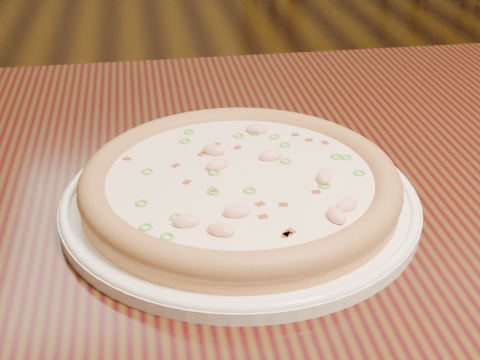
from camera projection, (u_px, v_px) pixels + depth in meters
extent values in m
plane|color=black|center=(198.00, 317.00, 1.64)|extent=(9.00, 9.00, 0.00)
cube|color=black|center=(341.00, 189.00, 0.73)|extent=(1.20, 0.80, 0.04)
cylinder|color=white|center=(240.00, 201.00, 0.66)|extent=(0.35, 0.35, 0.01)
torus|color=white|center=(240.00, 196.00, 0.65)|extent=(0.35, 0.35, 0.01)
cylinder|color=#C8854A|center=(240.00, 188.00, 0.65)|extent=(0.31, 0.31, 0.02)
torus|color=#AA8041|center=(240.00, 180.00, 0.65)|extent=(0.31, 0.31, 0.03)
cylinder|color=#F2DBC8|center=(240.00, 178.00, 0.64)|extent=(0.26, 0.26, 0.00)
ellipsoid|color=#F2B29E|center=(214.00, 150.00, 0.68)|extent=(0.03, 0.02, 0.01)
ellipsoid|color=#F2B29E|center=(221.00, 230.00, 0.56)|extent=(0.03, 0.02, 0.01)
ellipsoid|color=#F2B29E|center=(324.00, 177.00, 0.63)|extent=(0.02, 0.03, 0.01)
ellipsoid|color=#F2B29E|center=(187.00, 221.00, 0.57)|extent=(0.02, 0.01, 0.01)
ellipsoid|color=#F2B29E|center=(271.00, 155.00, 0.67)|extent=(0.02, 0.02, 0.01)
ellipsoid|color=#F2B29E|center=(217.00, 165.00, 0.66)|extent=(0.03, 0.02, 0.01)
ellipsoid|color=#F2B29E|center=(257.00, 129.00, 0.73)|extent=(0.03, 0.02, 0.01)
ellipsoid|color=#F2B29E|center=(337.00, 215.00, 0.57)|extent=(0.02, 0.03, 0.01)
ellipsoid|color=#F2B29E|center=(347.00, 205.00, 0.59)|extent=(0.03, 0.02, 0.01)
ellipsoid|color=#F2B29E|center=(237.00, 211.00, 0.58)|extent=(0.02, 0.02, 0.01)
cube|color=maroon|center=(238.00, 148.00, 0.70)|extent=(0.01, 0.01, 0.00)
cube|color=maroon|center=(201.00, 155.00, 0.68)|extent=(0.01, 0.01, 0.00)
cube|color=maroon|center=(176.00, 166.00, 0.66)|extent=(0.01, 0.01, 0.00)
cube|color=maroon|center=(325.00, 143.00, 0.71)|extent=(0.01, 0.01, 0.00)
cube|color=maroon|center=(288.00, 235.00, 0.56)|extent=(0.01, 0.01, 0.00)
cube|color=maroon|center=(263.00, 217.00, 0.58)|extent=(0.01, 0.01, 0.00)
cube|color=maroon|center=(260.00, 205.00, 0.60)|extent=(0.01, 0.01, 0.00)
cube|color=maroon|center=(127.00, 160.00, 0.67)|extent=(0.01, 0.01, 0.00)
cube|color=maroon|center=(213.00, 190.00, 0.62)|extent=(0.01, 0.01, 0.00)
cube|color=maroon|center=(283.00, 206.00, 0.60)|extent=(0.01, 0.01, 0.00)
cube|color=maroon|center=(285.00, 236.00, 0.55)|extent=(0.01, 0.01, 0.00)
cube|color=maroon|center=(187.00, 183.00, 0.63)|extent=(0.01, 0.01, 0.00)
cube|color=maroon|center=(217.00, 145.00, 0.70)|extent=(0.01, 0.01, 0.00)
cube|color=maroon|center=(309.00, 141.00, 0.71)|extent=(0.01, 0.01, 0.00)
cube|color=maroon|center=(291.00, 232.00, 0.56)|extent=(0.01, 0.01, 0.00)
cube|color=maroon|center=(295.00, 135.00, 0.72)|extent=(0.01, 0.01, 0.00)
cube|color=maroon|center=(316.00, 193.00, 0.62)|extent=(0.01, 0.01, 0.00)
torus|color=#52AD2B|center=(142.00, 204.00, 0.60)|extent=(0.02, 0.02, 0.00)
torus|color=#52AD2B|center=(213.00, 192.00, 0.62)|extent=(0.02, 0.02, 0.00)
torus|color=#52AD2B|center=(286.00, 161.00, 0.67)|extent=(0.01, 0.01, 0.00)
torus|color=#52AD2B|center=(185.00, 141.00, 0.71)|extent=(0.02, 0.02, 0.00)
torus|color=#52AD2B|center=(336.00, 157.00, 0.68)|extent=(0.02, 0.02, 0.00)
torus|color=#52AD2B|center=(255.00, 134.00, 0.72)|extent=(0.01, 0.01, 0.00)
torus|color=#52AD2B|center=(346.00, 158.00, 0.68)|extent=(0.02, 0.02, 0.00)
torus|color=#52AD2B|center=(285.00, 145.00, 0.70)|extent=(0.01, 0.01, 0.00)
torus|color=#52AD2B|center=(148.00, 172.00, 0.65)|extent=(0.02, 0.02, 0.00)
torus|color=#52AD2B|center=(250.00, 191.00, 0.62)|extent=(0.02, 0.02, 0.00)
torus|color=#52AD2B|center=(239.00, 136.00, 0.72)|extent=(0.01, 0.01, 0.00)
torus|color=#52AD2B|center=(214.00, 173.00, 0.65)|extent=(0.02, 0.02, 0.00)
torus|color=#52AD2B|center=(146.00, 227.00, 0.56)|extent=(0.01, 0.01, 0.00)
torus|color=#52AD2B|center=(274.00, 137.00, 0.72)|extent=(0.02, 0.02, 0.00)
torus|color=#52AD2B|center=(324.00, 186.00, 0.63)|extent=(0.01, 0.01, 0.00)
torus|color=#52AD2B|center=(359.00, 173.00, 0.65)|extent=(0.02, 0.02, 0.00)
torus|color=#52AD2B|center=(167.00, 237.00, 0.55)|extent=(0.02, 0.02, 0.00)
torus|color=#52AD2B|center=(176.00, 218.00, 0.58)|extent=(0.01, 0.01, 0.00)
torus|color=#52AD2B|center=(189.00, 132.00, 0.73)|extent=(0.01, 0.01, 0.00)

